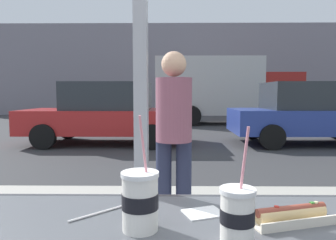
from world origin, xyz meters
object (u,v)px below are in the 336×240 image
at_px(hotdog_tray_near, 291,215).
at_px(soda_cup_right, 140,200).
at_px(pedestrian, 174,131).
at_px(soda_cup_left, 237,215).
at_px(box_truck, 222,89).
at_px(parked_car_red, 106,113).
at_px(parked_car_blue, 308,113).

bearing_deg(hotdog_tray_near, soda_cup_right, -172.73).
height_order(soda_cup_right, pedestrian, pedestrian).
height_order(soda_cup_left, box_truck, box_truck).
xyz_separation_m(soda_cup_left, parked_car_red, (-1.99, 7.70, -0.21)).
xyz_separation_m(soda_cup_right, box_truck, (2.46, 13.49, 0.56)).
bearing_deg(pedestrian, soda_cup_right, -93.28).
bearing_deg(soda_cup_left, box_truck, 80.76).
relative_size(parked_car_red, pedestrian, 2.71).
relative_size(hotdog_tray_near, parked_car_blue, 0.07).
distance_m(soda_cup_left, pedestrian, 1.94).
xyz_separation_m(parked_car_red, parked_car_blue, (5.62, -0.00, -0.00)).
relative_size(soda_cup_right, parked_car_red, 0.07).
distance_m(soda_cup_left, parked_car_blue, 8.52).
bearing_deg(parked_car_red, parked_car_blue, -0.00).
bearing_deg(parked_car_red, soda_cup_left, -75.50).
height_order(soda_cup_right, parked_car_red, parked_car_red).
height_order(soda_cup_right, parked_car_blue, parked_car_blue).
distance_m(box_truck, pedestrian, 11.88).
distance_m(hotdog_tray_near, parked_car_blue, 8.32).
relative_size(hotdog_tray_near, pedestrian, 0.17).
bearing_deg(soda_cup_left, soda_cup_right, 164.06).
relative_size(soda_cup_left, box_truck, 0.05).
height_order(soda_cup_right, hotdog_tray_near, soda_cup_right).
bearing_deg(box_truck, hotdog_tray_near, -98.55).
bearing_deg(box_truck, parked_car_blue, -76.39).
bearing_deg(soda_cup_right, parked_car_blue, 63.05).
xyz_separation_m(box_truck, pedestrian, (-2.35, -11.63, -0.59)).
height_order(soda_cup_left, parked_car_blue, parked_car_blue).
distance_m(hotdog_tray_near, parked_car_red, 7.88).
distance_m(soda_cup_left, box_truck, 13.75).
relative_size(parked_car_blue, pedestrian, 2.60).
relative_size(hotdog_tray_near, parked_car_red, 0.06).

